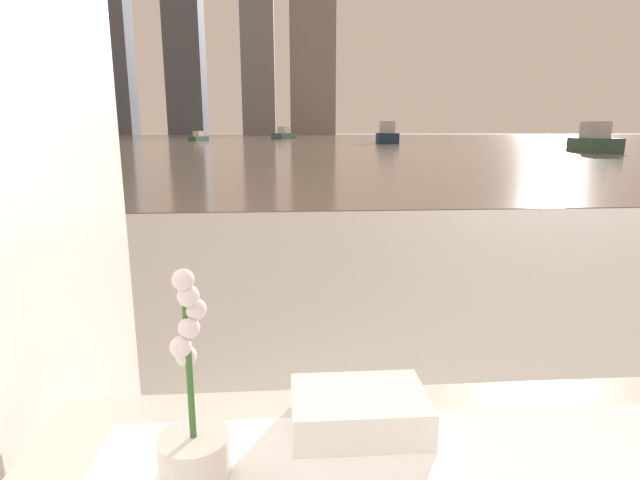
# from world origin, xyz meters

# --- Properties ---
(potted_orchid) EXTENTS (0.13, 0.13, 0.40)m
(potted_orchid) POSITION_xyz_m (-0.46, 0.77, 0.62)
(potted_orchid) COLOR silver
(potted_orchid) RESTS_ON bathtub
(towel_stack) EXTENTS (0.29, 0.19, 0.08)m
(towel_stack) POSITION_xyz_m (-0.13, 0.90, 0.56)
(towel_stack) COLOR white
(towel_stack) RESTS_ON bathtub
(harbor_water) EXTENTS (180.00, 110.00, 0.01)m
(harbor_water) POSITION_xyz_m (0.00, 62.00, 0.01)
(harbor_water) COLOR gray
(harbor_water) RESTS_ON ground_plane
(harbor_boat_0) EXTENTS (2.30, 5.05, 1.83)m
(harbor_boat_0) POSITION_xyz_m (8.61, 42.98, 0.65)
(harbor_boat_0) COLOR navy
(harbor_boat_0) RESTS_ON harbor_water
(harbor_boat_1) EXTENTS (2.34, 4.33, 1.54)m
(harbor_boat_1) POSITION_xyz_m (15.71, 25.03, 0.55)
(harbor_boat_1) COLOR #335647
(harbor_boat_1) RESTS_ON harbor_water
(harbor_boat_2) EXTENTS (1.84, 2.83, 1.01)m
(harbor_boat_2) POSITION_xyz_m (-8.88, 52.64, 0.36)
(harbor_boat_2) COLOR #335647
(harbor_boat_2) RESTS_ON harbor_water
(harbor_boat_3) EXTENTS (3.07, 4.24, 1.52)m
(harbor_boat_3) POSITION_xyz_m (-0.16, 63.24, 0.54)
(harbor_boat_3) COLOR #335647
(harbor_boat_3) RESTS_ON harbor_water
(skyline_tower_2) EXTENTS (7.04, 12.10, 32.94)m
(skyline_tower_2) POSITION_xyz_m (-5.44, 118.00, 16.47)
(skyline_tower_2) COLOR slate
(skyline_tower_2) RESTS_ON ground_plane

